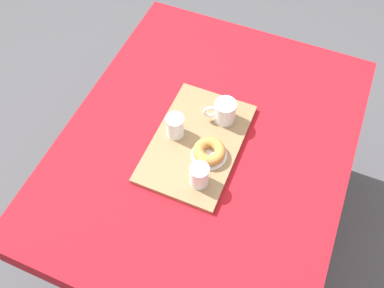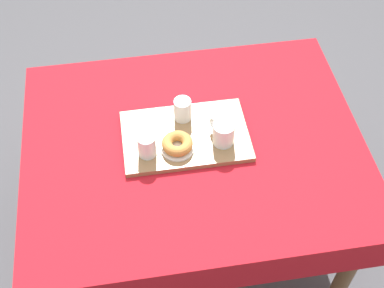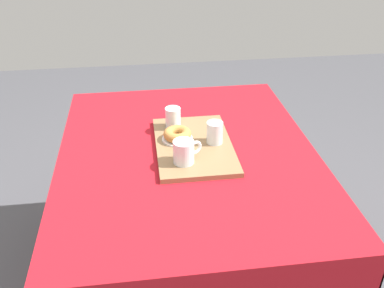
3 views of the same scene
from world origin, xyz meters
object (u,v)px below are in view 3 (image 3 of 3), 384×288
at_px(water_glass_near, 215,134).
at_px(sugar_donut_left, 177,134).
at_px(tea_mug_left, 184,152).
at_px(water_glass_far, 173,119).
at_px(donut_plate_left, 177,139).
at_px(dining_table, 188,172).
at_px(serving_tray, 194,146).

height_order(water_glass_near, sugar_donut_left, water_glass_near).
height_order(tea_mug_left, water_glass_near, same).
relative_size(water_glass_far, donut_plate_left, 0.71).
bearing_deg(water_glass_far, sugar_donut_left, -176.40).
bearing_deg(water_glass_near, dining_table, 102.34).
relative_size(tea_mug_left, sugar_donut_left, 1.00).
bearing_deg(dining_table, donut_plate_left, 27.91).
bearing_deg(water_glass_far, serving_tray, -155.01).
relative_size(dining_table, water_glass_far, 14.10).
distance_m(dining_table, water_glass_far, 0.24).
distance_m(dining_table, water_glass_near, 0.19).
relative_size(dining_table, donut_plate_left, 10.05).
bearing_deg(sugar_donut_left, donut_plate_left, 0.00).
bearing_deg(serving_tray, donut_plate_left, 58.48).
height_order(dining_table, tea_mug_left, tea_mug_left).
bearing_deg(donut_plate_left, water_glass_far, 3.60).
bearing_deg(donut_plate_left, water_glass_near, -105.43).
xyz_separation_m(water_glass_near, sugar_donut_left, (0.04, 0.15, -0.01)).
distance_m(water_glass_near, water_glass_far, 0.21).
distance_m(serving_tray, donut_plate_left, 0.07).
xyz_separation_m(serving_tray, water_glass_far, (0.15, 0.07, 0.05)).
xyz_separation_m(dining_table, donut_plate_left, (0.06, 0.03, 0.12)).
bearing_deg(water_glass_near, sugar_donut_left, 74.57).
xyz_separation_m(dining_table, water_glass_near, (0.02, -0.11, 0.16)).
relative_size(tea_mug_left, water_glass_far, 1.27).
height_order(serving_tray, donut_plate_left, donut_plate_left).
distance_m(dining_table, serving_tray, 0.11).
relative_size(donut_plate_left, sugar_donut_left, 1.11).
height_order(tea_mug_left, sugar_donut_left, tea_mug_left).
relative_size(serving_tray, sugar_donut_left, 4.11).
height_order(dining_table, water_glass_far, water_glass_far).
bearing_deg(tea_mug_left, donut_plate_left, 2.73).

